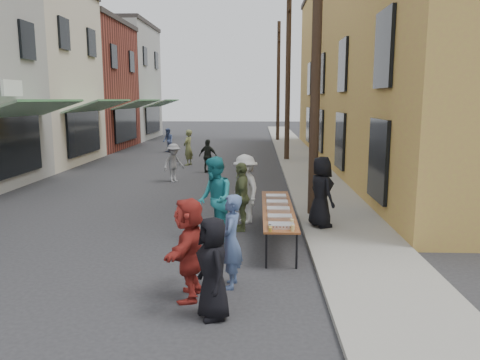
# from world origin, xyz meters

# --- Properties ---
(ground) EXTENTS (120.00, 120.00, 0.00)m
(ground) POSITION_xyz_m (0.00, 0.00, 0.00)
(ground) COLOR #28282B
(ground) RESTS_ON ground
(sidewalk) EXTENTS (2.20, 60.00, 0.10)m
(sidewalk) POSITION_xyz_m (5.00, 15.00, 0.05)
(sidewalk) COLOR gray
(sidewalk) RESTS_ON ground
(storefront_row) EXTENTS (8.00, 37.00, 9.00)m
(storefront_row) POSITION_xyz_m (-10.00, 14.96, 4.12)
(storefront_row) COLOR maroon
(storefront_row) RESTS_ON ground
(building_ochre) EXTENTS (10.00, 28.00, 10.00)m
(building_ochre) POSITION_xyz_m (11.10, 14.00, 5.00)
(building_ochre) COLOR gold
(building_ochre) RESTS_ON ground
(utility_pole_near) EXTENTS (0.26, 0.26, 9.00)m
(utility_pole_near) POSITION_xyz_m (4.30, 3.00, 4.50)
(utility_pole_near) COLOR #2D2116
(utility_pole_near) RESTS_ON ground
(utility_pole_mid) EXTENTS (0.26, 0.26, 9.00)m
(utility_pole_mid) POSITION_xyz_m (4.30, 15.00, 4.50)
(utility_pole_mid) COLOR #2D2116
(utility_pole_mid) RESTS_ON ground
(utility_pole_far) EXTENTS (0.26, 0.26, 9.00)m
(utility_pole_far) POSITION_xyz_m (4.30, 27.00, 4.50)
(utility_pole_far) COLOR #2D2116
(utility_pole_far) RESTS_ON ground
(serving_table) EXTENTS (0.70, 4.00, 0.75)m
(serving_table) POSITION_xyz_m (3.25, 0.81, 0.71)
(serving_table) COLOR maroon
(serving_table) RESTS_ON ground
(catering_tray_sausage) EXTENTS (0.50, 0.33, 0.08)m
(catering_tray_sausage) POSITION_xyz_m (3.25, -0.84, 0.79)
(catering_tray_sausage) COLOR maroon
(catering_tray_sausage) RESTS_ON serving_table
(catering_tray_foil_b) EXTENTS (0.50, 0.33, 0.08)m
(catering_tray_foil_b) POSITION_xyz_m (3.25, -0.19, 0.79)
(catering_tray_foil_b) COLOR #B2B2B7
(catering_tray_foil_b) RESTS_ON serving_table
(catering_tray_buns) EXTENTS (0.50, 0.33, 0.08)m
(catering_tray_buns) POSITION_xyz_m (3.25, 0.51, 0.79)
(catering_tray_buns) COLOR tan
(catering_tray_buns) RESTS_ON serving_table
(catering_tray_foil_d) EXTENTS (0.50, 0.33, 0.08)m
(catering_tray_foil_d) POSITION_xyz_m (3.25, 1.21, 0.79)
(catering_tray_foil_d) COLOR #B2B2B7
(catering_tray_foil_d) RESTS_ON serving_table
(catering_tray_buns_end) EXTENTS (0.50, 0.33, 0.08)m
(catering_tray_buns_end) POSITION_xyz_m (3.25, 1.91, 0.79)
(catering_tray_buns_end) COLOR tan
(catering_tray_buns_end) RESTS_ON serving_table
(condiment_jar_a) EXTENTS (0.07, 0.07, 0.08)m
(condiment_jar_a) POSITION_xyz_m (3.03, -1.14, 0.79)
(condiment_jar_a) COLOR #A57F26
(condiment_jar_a) RESTS_ON serving_table
(condiment_jar_b) EXTENTS (0.07, 0.07, 0.08)m
(condiment_jar_b) POSITION_xyz_m (3.03, -1.04, 0.79)
(condiment_jar_b) COLOR #A57F26
(condiment_jar_b) RESTS_ON serving_table
(condiment_jar_c) EXTENTS (0.07, 0.07, 0.08)m
(condiment_jar_c) POSITION_xyz_m (3.03, -0.94, 0.79)
(condiment_jar_c) COLOR #A57F26
(condiment_jar_c) RESTS_ON serving_table
(cup_stack) EXTENTS (0.08, 0.08, 0.12)m
(cup_stack) POSITION_xyz_m (3.45, -1.09, 0.81)
(cup_stack) COLOR tan
(cup_stack) RESTS_ON serving_table
(guest_front_a) EXTENTS (0.75, 0.89, 1.54)m
(guest_front_a) POSITION_xyz_m (2.14, -3.15, 0.77)
(guest_front_a) COLOR black
(guest_front_a) RESTS_ON ground
(guest_front_b) EXTENTS (0.43, 0.62, 1.63)m
(guest_front_b) POSITION_xyz_m (2.34, -1.99, 0.82)
(guest_front_b) COLOR #465B88
(guest_front_b) RESTS_ON ground
(guest_front_c) EXTENTS (1.00, 1.14, 1.95)m
(guest_front_c) POSITION_xyz_m (1.82, 0.60, 0.98)
(guest_front_c) COLOR teal
(guest_front_c) RESTS_ON ground
(guest_front_d) EXTENTS (1.09, 1.34, 1.80)m
(guest_front_d) POSITION_xyz_m (2.46, 2.35, 0.90)
(guest_front_d) COLOR silver
(guest_front_d) RESTS_ON ground
(guest_front_e) EXTENTS (0.42, 1.00, 1.70)m
(guest_front_e) POSITION_xyz_m (2.39, 1.59, 0.85)
(guest_front_e) COLOR #5B663B
(guest_front_e) RESTS_ON ground
(guest_queue_back) EXTENTS (0.56, 1.57, 1.68)m
(guest_queue_back) POSITION_xyz_m (1.69, -2.47, 0.84)
(guest_queue_back) COLOR maroon
(guest_queue_back) RESTS_ON ground
(server) EXTENTS (0.84, 1.00, 1.75)m
(server) POSITION_xyz_m (4.35, 1.65, 0.97)
(server) COLOR black
(server) RESTS_ON sidewalk
(passerby_left) EXTENTS (1.06, 1.11, 1.51)m
(passerby_left) POSITION_xyz_m (-0.52, 8.38, 0.76)
(passerby_left) COLOR gray
(passerby_left) RESTS_ON ground
(passerby_mid) EXTENTS (0.94, 0.65, 1.48)m
(passerby_mid) POSITION_xyz_m (0.58, 10.75, 0.74)
(passerby_mid) COLOR black
(passerby_mid) RESTS_ON ground
(passerby_right) EXTENTS (0.58, 0.73, 1.75)m
(passerby_right) POSITION_xyz_m (-0.65, 13.10, 0.88)
(passerby_right) COLOR #656C3E
(passerby_right) RESTS_ON ground
(passerby_far) EXTENTS (0.88, 0.91, 1.48)m
(passerby_far) POSITION_xyz_m (-2.72, 18.70, 0.74)
(passerby_far) COLOR #4A5C8F
(passerby_far) RESTS_ON ground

